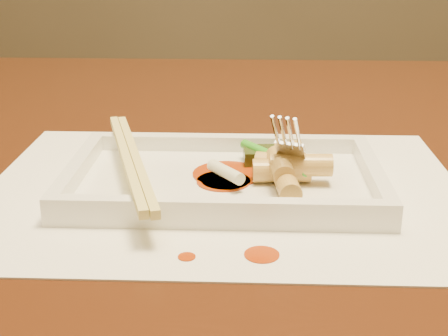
{
  "coord_description": "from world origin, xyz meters",
  "views": [
    {
      "loc": [
        0.04,
        -0.6,
        0.96
      ],
      "look_at": [
        0.02,
        -0.11,
        0.77
      ],
      "focal_mm": 50.0,
      "sensor_mm": 36.0,
      "label": 1
    }
  ],
  "objects_px": {
    "placemat": "(224,189)",
    "fork": "(310,89)",
    "chopstick_a": "(126,158)",
    "table": "(211,235)",
    "plate_base": "(224,184)"
  },
  "relations": [
    {
      "from": "placemat",
      "to": "fork",
      "type": "bearing_deg",
      "value": 14.42
    },
    {
      "from": "placemat",
      "to": "chopstick_a",
      "type": "relative_size",
      "value": 1.75
    },
    {
      "from": "table",
      "to": "chopstick_a",
      "type": "relative_size",
      "value": 6.11
    },
    {
      "from": "plate_base",
      "to": "chopstick_a",
      "type": "height_order",
      "value": "chopstick_a"
    },
    {
      "from": "placemat",
      "to": "fork",
      "type": "height_order",
      "value": "fork"
    },
    {
      "from": "fork",
      "to": "plate_base",
      "type": "bearing_deg",
      "value": -165.58
    },
    {
      "from": "table",
      "to": "chopstick_a",
      "type": "xyz_separation_m",
      "value": [
        -0.06,
        -0.11,
        0.13
      ]
    },
    {
      "from": "table",
      "to": "fork",
      "type": "xyz_separation_m",
      "value": [
        0.09,
        -0.09,
        0.18
      ]
    },
    {
      "from": "chopstick_a",
      "to": "placemat",
      "type": "bearing_deg",
      "value": 0.0
    },
    {
      "from": "table",
      "to": "plate_base",
      "type": "bearing_deg",
      "value": -80.71
    },
    {
      "from": "chopstick_a",
      "to": "fork",
      "type": "height_order",
      "value": "fork"
    },
    {
      "from": "plate_base",
      "to": "chopstick_a",
      "type": "relative_size",
      "value": 1.13
    },
    {
      "from": "plate_base",
      "to": "fork",
      "type": "distance_m",
      "value": 0.11
    },
    {
      "from": "table",
      "to": "chopstick_a",
      "type": "height_order",
      "value": "chopstick_a"
    },
    {
      "from": "placemat",
      "to": "plate_base",
      "type": "xyz_separation_m",
      "value": [
        0.0,
        -0.0,
        0.0
      ]
    }
  ]
}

